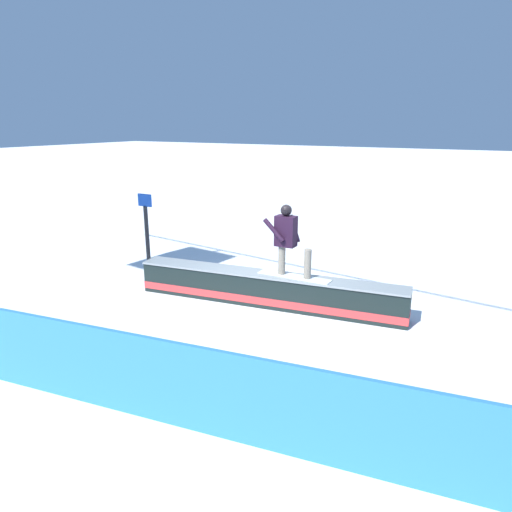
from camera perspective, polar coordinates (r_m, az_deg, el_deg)
name	(u,v)px	position (r m, az deg, el deg)	size (l,w,h in m)	color
ground_plane	(267,305)	(9.62, 1.33, -5.99)	(120.00, 120.00, 0.00)	white
grind_box	(267,291)	(9.51, 1.35, -4.27)	(5.61, 1.29, 0.68)	black
snowboarder	(288,238)	(9.06, 3.96, 2.16)	(1.49, 0.42, 1.42)	silver
safety_fence	(115,371)	(6.37, -16.88, -13.30)	(10.92, 0.06, 1.14)	blue
trail_marker	(147,231)	(11.76, -13.23, 3.05)	(0.40, 0.10, 1.95)	#262628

